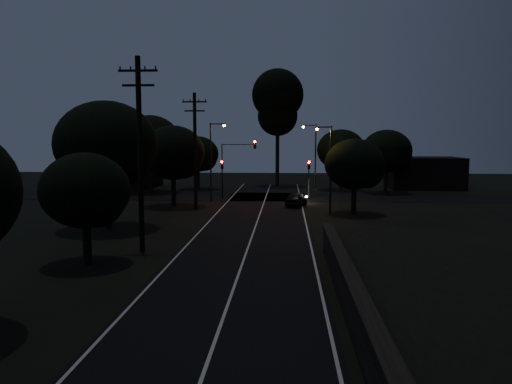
{
  "coord_description": "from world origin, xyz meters",
  "views": [
    {
      "loc": [
        2.25,
        -12.67,
        6.5
      ],
      "look_at": [
        0.0,
        24.0,
        2.5
      ],
      "focal_mm": 35.0,
      "sensor_mm": 36.0,
      "label": 1
    }
  ],
  "objects": [
    {
      "name": "tree_far_ne",
      "position": [
        9.21,
        49.88,
        4.89
      ],
      "size": [
        5.97,
        5.97,
        7.55
      ],
      "color": "black",
      "rests_on": "ground"
    },
    {
      "name": "road_surface",
      "position": [
        0.0,
        31.12,
        0.01
      ],
      "size": [
        60.0,
        70.0,
        0.03
      ],
      "color": "black",
      "rests_on": "ground"
    },
    {
      "name": "retaining_wall",
      "position": [
        7.74,
        3.0,
        0.62
      ],
      "size": [
        6.93,
        26.0,
        1.6
      ],
      "color": "black",
      "rests_on": "ground"
    },
    {
      "name": "tree_far_w",
      "position": [
        -13.74,
        45.85,
        5.97
      ],
      "size": [
        7.21,
        7.21,
        9.19
      ],
      "color": "black",
      "rests_on": "ground"
    },
    {
      "name": "streetlight_a",
      "position": [
        -5.31,
        38.0,
        4.64
      ],
      "size": [
        1.66,
        0.26,
        8.0
      ],
      "color": "black",
      "rests_on": "ground"
    },
    {
      "name": "tree_far_e",
      "position": [
        14.21,
        46.88,
        4.83
      ],
      "size": [
        5.88,
        5.88,
        7.46
      ],
      "color": "black",
      "rests_on": "ground"
    },
    {
      "name": "streetlight_b",
      "position": [
        5.31,
        44.0,
        4.64
      ],
      "size": [
        1.66,
        0.26,
        8.0
      ],
      "color": "black",
      "rests_on": "ground"
    },
    {
      "name": "tree_left_d",
      "position": [
        -8.29,
        33.88,
        4.98
      ],
      "size": [
        6.05,
        6.05,
        7.68
      ],
      "color": "black",
      "rests_on": "ground"
    },
    {
      "name": "tree_far_nw",
      "position": [
        -8.81,
        49.89,
        4.34
      ],
      "size": [
        5.3,
        5.3,
        6.71
      ],
      "color": "black",
      "rests_on": "ground"
    },
    {
      "name": "tree_left_b",
      "position": [
        -7.84,
        11.91,
        3.74
      ],
      "size": [
        4.54,
        4.54,
        5.77
      ],
      "color": "black",
      "rests_on": "ground"
    },
    {
      "name": "tree_right_a",
      "position": [
        8.18,
        29.9,
        4.18
      ],
      "size": [
        5.07,
        5.07,
        6.45
      ],
      "color": "black",
      "rests_on": "ground"
    },
    {
      "name": "building_left",
      "position": [
        -20.0,
        52.0,
        2.2
      ],
      "size": [
        10.0,
        8.0,
        4.4
      ],
      "primitive_type": "cube",
      "color": "black",
      "rests_on": "ground"
    },
    {
      "name": "streetlight_c",
      "position": [
        5.83,
        30.0,
        4.35
      ],
      "size": [
        1.46,
        0.26,
        7.5
      ],
      "color": "black",
      "rests_on": "ground"
    },
    {
      "name": "signal_right",
      "position": [
        4.6,
        39.99,
        2.84
      ],
      "size": [
        0.28,
        0.35,
        4.1
      ],
      "color": "black",
      "rests_on": "ground"
    },
    {
      "name": "tree_left_c",
      "position": [
        -10.24,
        21.85,
        5.89
      ],
      "size": [
        7.21,
        7.21,
        9.11
      ],
      "color": "black",
      "rests_on": "ground"
    },
    {
      "name": "utility_pole_mid",
      "position": [
        -6.0,
        15.0,
        5.74
      ],
      "size": [
        2.2,
        0.3,
        11.0
      ],
      "color": "black",
      "rests_on": "ground"
    },
    {
      "name": "tall_pine",
      "position": [
        1.0,
        55.0,
        11.31
      ],
      "size": [
        6.9,
        6.9,
        15.69
      ],
      "color": "black",
      "rests_on": "ground"
    },
    {
      "name": "building_right",
      "position": [
        20.0,
        53.0,
        2.0
      ],
      "size": [
        9.0,
        7.0,
        4.0
      ],
      "primitive_type": "cube",
      "color": "black",
      "rests_on": "ground"
    },
    {
      "name": "ground",
      "position": [
        0.0,
        0.0,
        0.0
      ],
      "size": [
        160.0,
        160.0,
        0.0
      ],
      "primitive_type": "plane",
      "color": "black"
    },
    {
      "name": "car",
      "position": [
        3.2,
        34.72,
        0.67
      ],
      "size": [
        2.47,
        4.17,
        1.33
      ],
      "primitive_type": "imported",
      "rotation": [
        0.0,
        0.0,
        2.9
      ],
      "color": "black",
      "rests_on": "ground"
    },
    {
      "name": "signal_mast",
      "position": [
        -2.91,
        39.99,
        4.34
      ],
      "size": [
        3.7,
        0.35,
        6.25
      ],
      "color": "black",
      "rests_on": "ground"
    },
    {
      "name": "signal_left",
      "position": [
        -4.6,
        39.99,
        2.84
      ],
      "size": [
        0.28,
        0.35,
        4.1
      ],
      "color": "black",
      "rests_on": "ground"
    },
    {
      "name": "utility_pole_far",
      "position": [
        -6.0,
        32.0,
        5.48
      ],
      "size": [
        2.2,
        0.3,
        10.5
      ],
      "color": "black",
      "rests_on": "ground"
    }
  ]
}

